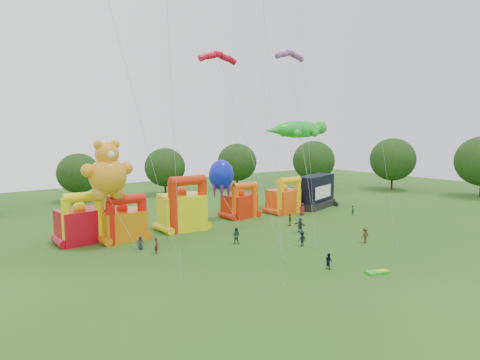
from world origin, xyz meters
TOP-DOWN VIEW (x-y plane):
  - ground at (0.00, 0.00)m, footprint 160.00×160.00m
  - tree_ring at (-1.21, 0.63)m, footprint 125.91×128.04m
  - bouncy_castle_0 at (-17.04, 29.14)m, footprint 5.18×4.30m
  - bouncy_castle_1 at (-12.60, 27.22)m, footprint 5.16×4.22m
  - bouncy_castle_2 at (-4.11, 27.74)m, footprint 6.28×5.36m
  - bouncy_castle_3 at (6.90, 29.60)m, footprint 5.25×4.53m
  - bouncy_castle_4 at (14.72, 28.26)m, footprint 5.42×4.69m
  - stage_trailer at (22.24, 28.47)m, footprint 9.47×5.91m
  - teddy_bear_kite at (-14.68, 24.85)m, footprint 5.88×5.77m
  - gecko_kite at (19.77, 29.52)m, footprint 14.08×7.72m
  - octopus_kite at (3.42, 29.22)m, footprint 3.67×7.38m
  - parafoil_kites at (-10.31, 16.20)m, footprint 28.61×11.06m
  - diamond_kites at (-0.66, 13.19)m, footprint 27.09×19.08m
  - folded_kite_bundle at (1.62, 1.46)m, footprint 2.22×1.61m
  - spectator_0 at (-12.65, 22.30)m, footprint 0.87×0.72m
  - spectator_1 at (-11.93, 19.74)m, footprint 0.73×0.77m
  - spectator_2 at (-2.64, 17.84)m, footprint 1.14×1.20m
  - spectator_3 at (2.73, 12.39)m, footprint 1.17×0.69m
  - spectator_4 at (8.89, 20.86)m, footprint 0.85×1.07m
  - spectator_5 at (7.30, 17.28)m, footprint 0.78×1.85m
  - spectator_6 at (15.46, 25.00)m, footprint 1.11×1.09m
  - spectator_7 at (21.76, 20.20)m, footprint 0.64×0.70m
  - spectator_8 at (-0.94, 5.16)m, footprint 0.66×0.80m
  - spectator_9 at (9.70, 8.94)m, footprint 1.27×0.79m

SIDE VIEW (x-z plane):
  - ground at x=0.00m, z-range 0.00..0.00m
  - folded_kite_bundle at x=1.62m, z-range -0.02..0.29m
  - spectator_0 at x=-12.65m, z-range 0.00..1.52m
  - spectator_8 at x=-0.94m, z-range 0.00..1.54m
  - spectator_7 at x=21.76m, z-range 0.00..1.60m
  - spectator_4 at x=8.89m, z-range 0.00..1.70m
  - spectator_1 at x=-11.93m, z-range 0.00..1.78m
  - spectator_3 at x=2.73m, z-range 0.00..1.79m
  - spectator_9 at x=9.70m, z-range 0.00..1.88m
  - spectator_6 at x=15.46m, z-range 0.00..1.93m
  - spectator_5 at x=7.30m, z-range 0.00..1.94m
  - spectator_2 at x=-2.64m, z-range 0.00..1.95m
  - bouncy_castle_3 at x=6.90m, z-range -0.64..4.85m
  - bouncy_castle_1 at x=-12.60m, z-range -0.68..5.06m
  - bouncy_castle_4 at x=14.72m, z-range -0.69..5.18m
  - bouncy_castle_0 at x=-17.04m, z-range -0.74..5.46m
  - stage_trailer at x=22.24m, z-range -0.10..5.49m
  - bouncy_castle_2 at x=-4.11m, z-range -0.91..6.49m
  - octopus_kite at x=3.42m, z-range 1.01..10.05m
  - tree_ring at x=-1.21m, z-range 0.22..12.30m
  - teddy_bear_kite at x=-14.68m, z-range 0.73..13.00m
  - gecko_kite at x=19.77m, z-range 3.13..18.07m
  - parafoil_kites at x=-10.31m, z-range -2.01..30.53m
  - diamond_kites at x=-0.66m, z-range -1.79..32.90m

